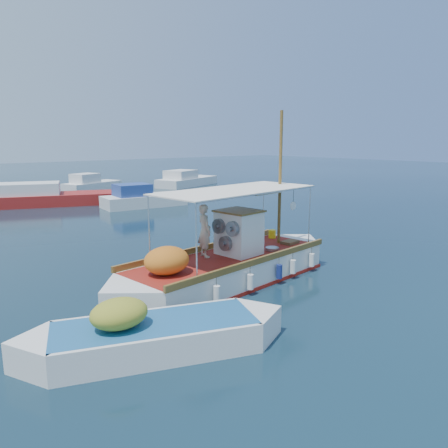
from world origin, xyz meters
TOP-DOWN VIEW (x-y plane):
  - ground at (0.00, 0.00)m, footprint 160.00×160.00m
  - fishing_caique at (-0.54, -0.25)m, footprint 9.38×3.27m
  - dinghy at (-4.83, -2.82)m, footprint 5.68×3.14m
  - bg_boat_n at (0.51, 20.75)m, footprint 10.41×6.22m
  - bg_boat_ne at (5.26, 15.87)m, footprint 5.82×2.81m
  - bg_boat_e at (15.29, 25.07)m, footprint 7.55×4.86m
  - bg_boat_far_n at (6.26, 26.84)m, footprint 5.68×3.68m

SIDE VIEW (x-z plane):
  - ground at x=0.00m, z-range 0.00..0.00m
  - dinghy at x=-4.83m, z-range -0.43..1.05m
  - bg_boat_ne at x=5.26m, z-range -0.41..1.39m
  - bg_boat_e at x=15.29m, z-range -0.41..1.39m
  - bg_boat_n at x=0.51m, z-range -0.41..1.39m
  - bg_boat_far_n at x=6.26m, z-range -0.41..1.39m
  - fishing_caique at x=-0.54m, z-range -2.37..3.39m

